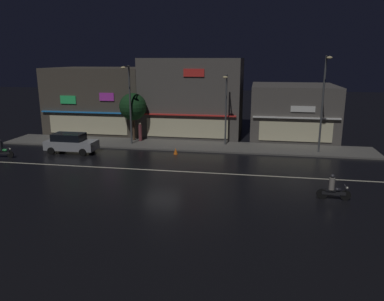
{
  "coord_description": "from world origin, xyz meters",
  "views": [
    {
      "loc": [
        6.6,
        -24.82,
        7.89
      ],
      "look_at": [
        1.88,
        2.03,
        1.08
      ],
      "focal_mm": 34.64,
      "sensor_mm": 36.0,
      "label": 1
    }
  ],
  "objects_px": {
    "streetlamp_east": "(323,97)",
    "motorcycle_following": "(2,150)",
    "streetlamp_west": "(129,99)",
    "pedestrian_on_sidewalk": "(140,132)",
    "traffic_cone": "(176,151)",
    "parked_car_near_kerb": "(71,143)",
    "motorcycle_lead": "(333,189)",
    "streetlamp_mid": "(226,104)"
  },
  "relations": [
    {
      "from": "pedestrian_on_sidewalk",
      "to": "motorcycle_lead",
      "type": "bearing_deg",
      "value": 135.62
    },
    {
      "from": "parked_car_near_kerb",
      "to": "streetlamp_mid",
      "type": "bearing_deg",
      "value": -160.23
    },
    {
      "from": "streetlamp_west",
      "to": "motorcycle_following",
      "type": "height_order",
      "value": "streetlamp_west"
    },
    {
      "from": "streetlamp_mid",
      "to": "traffic_cone",
      "type": "height_order",
      "value": "streetlamp_mid"
    },
    {
      "from": "pedestrian_on_sidewalk",
      "to": "traffic_cone",
      "type": "relative_size",
      "value": 3.23
    },
    {
      "from": "pedestrian_on_sidewalk",
      "to": "parked_car_near_kerb",
      "type": "relative_size",
      "value": 0.41
    },
    {
      "from": "streetlamp_west",
      "to": "parked_car_near_kerb",
      "type": "bearing_deg",
      "value": -140.02
    },
    {
      "from": "streetlamp_west",
      "to": "streetlamp_east",
      "type": "relative_size",
      "value": 0.9
    },
    {
      "from": "motorcycle_following",
      "to": "motorcycle_lead",
      "type": "bearing_deg",
      "value": -8.48
    },
    {
      "from": "motorcycle_lead",
      "to": "traffic_cone",
      "type": "distance_m",
      "value": 14.01
    },
    {
      "from": "streetlamp_mid",
      "to": "streetlamp_east",
      "type": "bearing_deg",
      "value": -10.17
    },
    {
      "from": "streetlamp_mid",
      "to": "pedestrian_on_sidewalk",
      "type": "bearing_deg",
      "value": 177.52
    },
    {
      "from": "streetlamp_west",
      "to": "streetlamp_east",
      "type": "xyz_separation_m",
      "value": [
        16.72,
        -0.33,
        0.43
      ]
    },
    {
      "from": "traffic_cone",
      "to": "streetlamp_mid",
      "type": "bearing_deg",
      "value": 42.96
    },
    {
      "from": "streetlamp_east",
      "to": "motorcycle_following",
      "type": "height_order",
      "value": "streetlamp_east"
    },
    {
      "from": "streetlamp_east",
      "to": "motorcycle_following",
      "type": "relative_size",
      "value": 4.19
    },
    {
      "from": "pedestrian_on_sidewalk",
      "to": "motorcycle_lead",
      "type": "xyz_separation_m",
      "value": [
        15.43,
        -12.49,
        -0.34
      ]
    },
    {
      "from": "motorcycle_following",
      "to": "traffic_cone",
      "type": "distance_m",
      "value": 14.14
    },
    {
      "from": "streetlamp_mid",
      "to": "motorcycle_lead",
      "type": "xyz_separation_m",
      "value": [
        7.24,
        -12.14,
        -3.3
      ]
    },
    {
      "from": "motorcycle_following",
      "to": "parked_car_near_kerb",
      "type": "bearing_deg",
      "value": 30.63
    },
    {
      "from": "streetlamp_east",
      "to": "motorcycle_lead",
      "type": "bearing_deg",
      "value": -94.44
    },
    {
      "from": "motorcycle_lead",
      "to": "pedestrian_on_sidewalk",
      "type": "bearing_deg",
      "value": -34.48
    },
    {
      "from": "streetlamp_mid",
      "to": "streetlamp_east",
      "type": "distance_m",
      "value": 8.24
    },
    {
      "from": "streetlamp_east",
      "to": "parked_car_near_kerb",
      "type": "distance_m",
      "value": 21.46
    },
    {
      "from": "streetlamp_mid",
      "to": "streetlamp_east",
      "type": "relative_size",
      "value": 0.8
    },
    {
      "from": "streetlamp_west",
      "to": "traffic_cone",
      "type": "bearing_deg",
      "value": -27.2
    },
    {
      "from": "streetlamp_east",
      "to": "motorcycle_following",
      "type": "distance_m",
      "value": 26.56
    },
    {
      "from": "pedestrian_on_sidewalk",
      "to": "motorcycle_following",
      "type": "bearing_deg",
      "value": 33.09
    },
    {
      "from": "pedestrian_on_sidewalk",
      "to": "traffic_cone",
      "type": "bearing_deg",
      "value": 132.37
    },
    {
      "from": "streetlamp_east",
      "to": "motorcycle_lead",
      "type": "relative_size",
      "value": 4.19
    },
    {
      "from": "streetlamp_west",
      "to": "pedestrian_on_sidewalk",
      "type": "height_order",
      "value": "streetlamp_west"
    },
    {
      "from": "streetlamp_mid",
      "to": "pedestrian_on_sidewalk",
      "type": "xyz_separation_m",
      "value": [
        -8.2,
        0.36,
        -2.96
      ]
    },
    {
      "from": "motorcycle_lead",
      "to": "traffic_cone",
      "type": "xyz_separation_m",
      "value": [
        -11.09,
        8.55,
        -0.36
      ]
    },
    {
      "from": "streetlamp_mid",
      "to": "parked_car_near_kerb",
      "type": "xyz_separation_m",
      "value": [
        -12.8,
        -4.6,
        -3.07
      ]
    },
    {
      "from": "streetlamp_east",
      "to": "pedestrian_on_sidewalk",
      "type": "distance_m",
      "value": 16.8
    },
    {
      "from": "streetlamp_west",
      "to": "streetlamp_mid",
      "type": "xyz_separation_m",
      "value": [
        8.65,
        1.12,
        -0.41
      ]
    },
    {
      "from": "pedestrian_on_sidewalk",
      "to": "streetlamp_east",
      "type": "bearing_deg",
      "value": 168.28
    },
    {
      "from": "streetlamp_west",
      "to": "pedestrian_on_sidewalk",
      "type": "bearing_deg",
      "value": 72.91
    },
    {
      "from": "parked_car_near_kerb",
      "to": "streetlamp_west",
      "type": "bearing_deg",
      "value": -140.02
    },
    {
      "from": "parked_car_near_kerb",
      "to": "motorcycle_lead",
      "type": "xyz_separation_m",
      "value": [
        20.04,
        -7.54,
        -0.24
      ]
    },
    {
      "from": "streetlamp_west",
      "to": "traffic_cone",
      "type": "height_order",
      "value": "streetlamp_west"
    },
    {
      "from": "parked_car_near_kerb",
      "to": "motorcycle_following",
      "type": "xyz_separation_m",
      "value": [
        -4.75,
        -2.48,
        -0.24
      ]
    }
  ]
}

